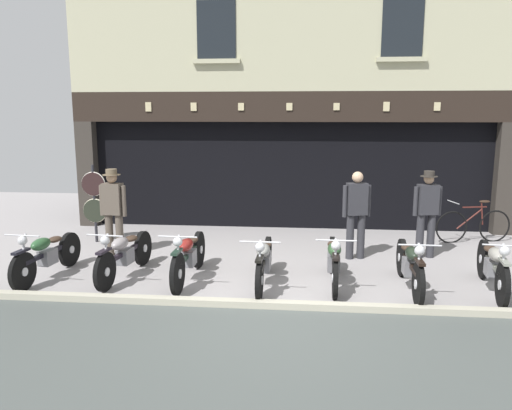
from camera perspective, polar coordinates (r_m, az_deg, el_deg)
name	(u,v)px	position (r m, az deg, el deg)	size (l,w,h in m)	color
ground	(271,343)	(6.52, 1.72, -15.42)	(22.47, 22.00, 0.18)	gray
shop_facade	(291,154)	(13.91, 3.97, 5.86)	(10.77, 4.42, 6.24)	black
motorcycle_far_left	(47,254)	(9.34, -22.73, -5.19)	(0.62, 1.99, 0.91)	black
motorcycle_left	(124,254)	(8.94, -14.75, -5.37)	(0.62, 2.08, 0.91)	black
motorcycle_center_left	(189,255)	(8.58, -7.68, -5.71)	(0.62, 2.09, 0.93)	black
motorcycle_center	(264,260)	(8.27, 0.91, -6.33)	(0.62, 2.06, 0.91)	black
motorcycle_center_right	(334,260)	(8.39, 8.84, -6.19)	(0.62, 1.95, 0.91)	black
motorcycle_right	(410,264)	(8.42, 17.13, -6.45)	(0.62, 2.06, 0.93)	black
motorcycle_far_right	(493,265)	(8.80, 25.38, -6.24)	(0.62, 2.02, 0.93)	black
salesman_left	(113,208)	(10.24, -15.95, -0.32)	(0.56, 0.35, 1.74)	brown
shopkeeper_center	(356,211)	(9.83, 11.36, -0.64)	(0.55, 0.30, 1.71)	#2D2D33
salesman_right	(427,210)	(10.26, 18.89, -0.55)	(0.55, 0.32, 1.71)	#2D2D33
tyre_sign_pole	(94,198)	(11.44, -17.95, 0.73)	(0.53, 0.06, 1.71)	#232328
advert_board_near	(357,154)	(12.34, 11.45, 5.76)	(0.82, 0.03, 0.90)	beige
advert_board_far	(402,154)	(12.50, 16.33, 5.60)	(0.81, 0.03, 1.00)	silver
leaning_bicycle	(474,225)	(11.99, 23.53, -2.11)	(1.70, 0.55, 0.95)	black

